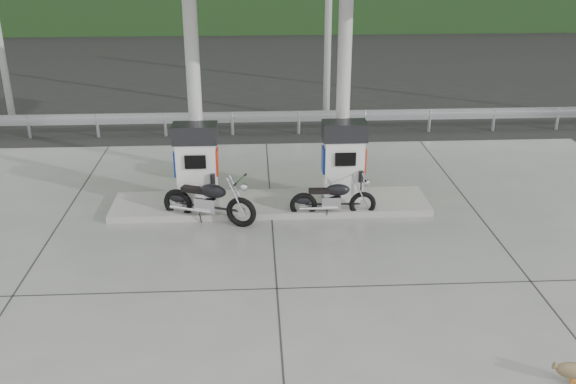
{
  "coord_description": "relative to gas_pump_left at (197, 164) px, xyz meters",
  "views": [
    {
      "loc": [
        -0.33,
        -10.61,
        5.84
      ],
      "look_at": [
        0.3,
        1.0,
        1.0
      ],
      "focal_mm": 40.0,
      "sensor_mm": 36.0,
      "label": 1
    }
  ],
  "objects": [
    {
      "name": "gas_pump_right",
      "position": [
        3.2,
        0.0,
        0.0
      ],
      "size": [
        0.95,
        0.55,
        1.8
      ],
      "primitive_type": null,
      "color": "white",
      "rests_on": "pump_island"
    },
    {
      "name": "motorcycle_right",
      "position": [
        2.92,
        -0.59,
        -0.64
      ],
      "size": [
        1.74,
        0.57,
        0.82
      ],
      "primitive_type": null,
      "rotation": [
        0.0,
        0.0,
        -0.01
      ],
      "color": "black",
      "rests_on": "forecourt_apron"
    },
    {
      "name": "guardrail",
      "position": [
        1.6,
        5.5,
        -0.36
      ],
      "size": [
        26.0,
        0.16,
        1.42
      ],
      "primitive_type": null,
      "color": "#A6A9AE",
      "rests_on": "ground"
    },
    {
      "name": "canopy_column_right",
      "position": [
        3.2,
        0.4,
        1.6
      ],
      "size": [
        0.3,
        0.3,
        5.0
      ],
      "primitive_type": "cylinder",
      "color": "silver",
      "rests_on": "pump_island"
    },
    {
      "name": "road",
      "position": [
        1.6,
        9.0,
        -1.07
      ],
      "size": [
        60.0,
        7.0,
        0.01
      ],
      "primitive_type": "cube",
      "color": "black",
      "rests_on": "ground"
    },
    {
      "name": "gas_pump_left",
      "position": [
        0.0,
        0.0,
        0.0
      ],
      "size": [
        0.95,
        0.55,
        1.8
      ],
      "primitive_type": null,
      "color": "white",
      "rests_on": "pump_island"
    },
    {
      "name": "pump_island",
      "position": [
        1.6,
        0.0,
        -0.98
      ],
      "size": [
        7.0,
        1.4,
        0.15
      ],
      "primitive_type": "cube",
      "color": "gray",
      "rests_on": "forecourt_apron"
    },
    {
      "name": "motorcycle_left",
      "position": [
        0.28,
        -0.7,
        -0.58
      ],
      "size": [
        2.07,
        1.29,
        0.93
      ],
      "primitive_type": null,
      "rotation": [
        0.0,
        0.0,
        -0.37
      ],
      "color": "black",
      "rests_on": "forecourt_apron"
    },
    {
      "name": "canopy_column_left",
      "position": [
        0.0,
        0.4,
        1.6
      ],
      "size": [
        0.3,
        0.3,
        5.0
      ],
      "primitive_type": "cylinder",
      "color": "silver",
      "rests_on": "pump_island"
    },
    {
      "name": "ground",
      "position": [
        1.6,
        -2.5,
        -1.07
      ],
      "size": [
        160.0,
        160.0,
        0.0
      ],
      "primitive_type": "plane",
      "color": "black",
      "rests_on": "ground"
    },
    {
      "name": "forecourt_apron",
      "position": [
        1.6,
        -2.5,
        -1.06
      ],
      "size": [
        18.0,
        14.0,
        0.02
      ],
      "primitive_type": "cube",
      "color": "slate",
      "rests_on": "ground"
    },
    {
      "name": "duck",
      "position": [
        5.54,
        -6.18,
        -0.86
      ],
      "size": [
        0.55,
        0.27,
        0.38
      ],
      "primitive_type": null,
      "rotation": [
        0.0,
        0.0,
        -0.23
      ],
      "color": "brown",
      "rests_on": "forecourt_apron"
    }
  ]
}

